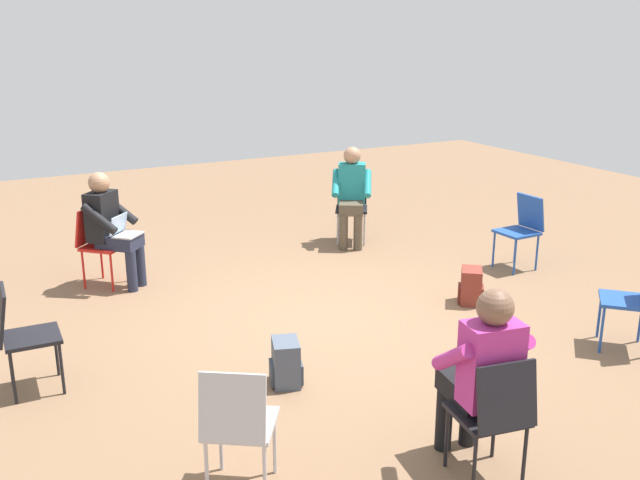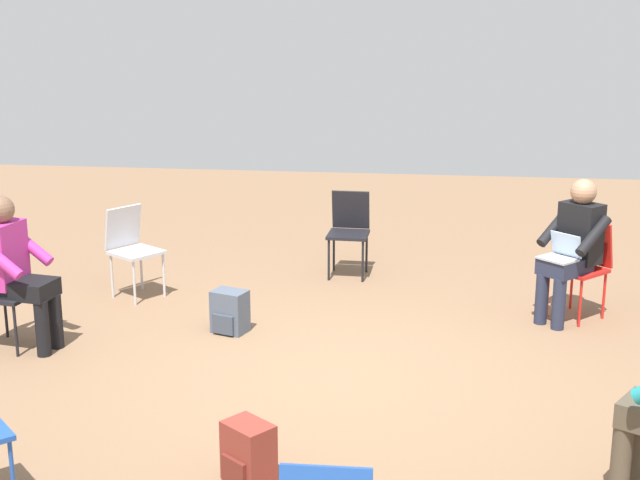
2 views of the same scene
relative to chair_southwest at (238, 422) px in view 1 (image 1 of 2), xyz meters
The scene contains 13 objects.
ground_plane 2.71m from the chair_southwest, 51.16° to the left, with size 16.77×16.77×0.00m, color brown.
chair_southwest is the anchor object (origin of this frame).
chair_west 2.17m from the chair_southwest, 116.31° to the left, with size 0.45×0.41×0.85m.
chair_east 5.04m from the chair_southwest, 28.53° to the left, with size 0.45×0.41×0.85m.
chair_southeast 3.75m from the chair_southwest, ahead, with size 0.58×0.58×0.85m.
chair_northeast 5.39m from the chair_southwest, 52.60° to the left, with size 0.56×0.58×0.85m.
chair_south 1.51m from the chair_southwest, 23.54° to the right, with size 0.46×0.50×0.85m.
chair_northwest 4.10m from the chair_southwest, 89.53° to the left, with size 0.58×0.58×0.85m.
person_with_laptop 3.99m from the chair_southwest, 87.76° to the left, with size 0.64×0.64×1.24m.
person_in_teal 5.23m from the chair_southwest, 52.41° to the left, with size 0.62×0.63×1.24m.
person_in_magenta 1.49m from the chair_southwest, 17.27° to the right, with size 0.55×0.56×1.24m.
backpack_near_laptop_user 3.70m from the chair_southwest, 29.23° to the left, with size 0.33×0.34×0.36m.
backpack_by_empty_chair 1.45m from the chair_southwest, 53.46° to the left, with size 0.30×0.33×0.36m.
Camera 1 is at (-2.95, -5.50, 2.68)m, focal length 40.00 mm.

